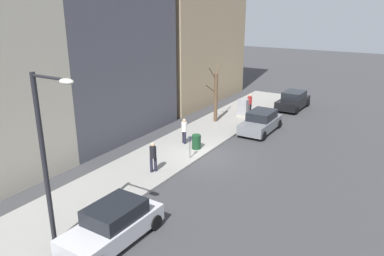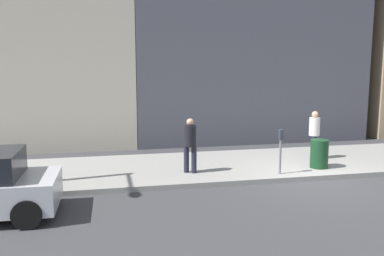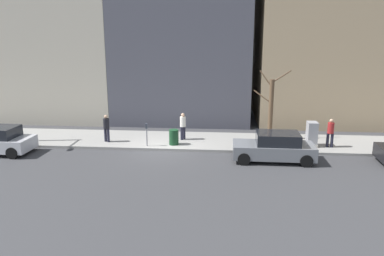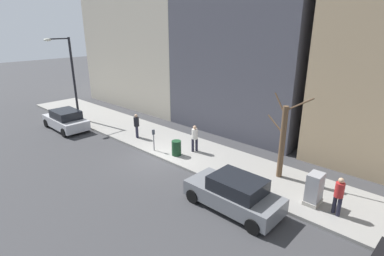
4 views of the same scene
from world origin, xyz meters
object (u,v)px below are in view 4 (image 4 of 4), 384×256
(office_block_center, at_px, (265,5))
(pedestrian_far_corner, at_px, (137,124))
(pedestrian_near_meter, at_px, (339,194))
(office_tower_right, at_px, (171,11))
(parked_car_silver, at_px, (66,120))
(utility_box, at_px, (314,189))
(bare_tree, at_px, (283,140))
(parked_car_grey, at_px, (234,194))
(pedestrian_midblock, at_px, (195,137))
(parking_meter, at_px, (154,138))
(streetlamp, at_px, (70,72))
(trash_bin, at_px, (176,148))

(office_block_center, bearing_deg, pedestrian_far_corner, 157.80)
(pedestrian_near_meter, xyz_separation_m, office_tower_right, (10.58, 20.64, 7.79))
(pedestrian_far_corner, bearing_deg, parked_car_silver, 50.76)
(utility_box, height_order, bare_tree, bare_tree)
(office_block_center, height_order, office_tower_right, office_block_center)
(parked_car_grey, height_order, parked_car_silver, same)
(pedestrian_near_meter, xyz_separation_m, pedestrian_midblock, (0.89, 8.62, 0.00))
(parked_car_silver, distance_m, parking_meter, 8.42)
(parked_car_grey, height_order, pedestrian_far_corner, pedestrian_far_corner)
(streetlamp, relative_size, pedestrian_midblock, 3.92)
(parked_car_silver, distance_m, bare_tree, 16.06)
(parked_car_grey, height_order, utility_box, utility_box)
(parked_car_grey, distance_m, parking_meter, 7.29)
(streetlamp, bearing_deg, trash_bin, -86.84)
(parking_meter, bearing_deg, pedestrian_midblock, -50.21)
(trash_bin, distance_m, pedestrian_near_meter, 9.05)
(office_tower_right, bearing_deg, trash_bin, -133.07)
(utility_box, height_order, pedestrian_midblock, pedestrian_midblock)
(pedestrian_midblock, bearing_deg, bare_tree, -51.16)
(streetlamp, relative_size, office_tower_right, 0.37)
(parking_meter, bearing_deg, trash_bin, -73.51)
(pedestrian_midblock, bearing_deg, parked_car_silver, 140.52)
(parking_meter, height_order, pedestrian_near_meter, pedestrian_near_meter)
(pedestrian_far_corner, distance_m, office_tower_right, 15.13)
(trash_bin, bearing_deg, utility_box, -87.15)
(parked_car_silver, height_order, trash_bin, parked_car_silver)
(bare_tree, distance_m, pedestrian_near_meter, 3.72)
(streetlamp, xyz_separation_m, pedestrian_far_corner, (0.87, -7.04, -2.93))
(streetlamp, relative_size, office_block_center, 0.36)
(parked_car_silver, bearing_deg, office_block_center, -37.64)
(streetlamp, relative_size, bare_tree, 1.52)
(parking_meter, bearing_deg, pedestrian_near_meter, -86.11)
(parked_car_silver, bearing_deg, streetlamp, 45.03)
(bare_tree, bearing_deg, office_block_center, 37.30)
(parking_meter, distance_m, pedestrian_far_corner, 2.70)
(parked_car_grey, bearing_deg, utility_box, -44.29)
(parked_car_silver, xyz_separation_m, parking_meter, (1.62, -8.26, 0.24))
(pedestrian_midblock, bearing_deg, utility_box, -62.77)
(parked_car_silver, height_order, bare_tree, bare_tree)
(parking_meter, bearing_deg, parked_car_grey, -102.76)
(pedestrian_midblock, height_order, office_block_center, office_block_center)
(streetlamp, height_order, pedestrian_midblock, streetlamp)
(pedestrian_near_meter, height_order, office_block_center, office_block_center)
(bare_tree, bearing_deg, trash_bin, 106.56)
(parked_car_silver, xyz_separation_m, office_block_center, (11.73, -9.50, 8.18))
(streetlamp, relative_size, trash_bin, 7.22)
(parked_car_grey, xyz_separation_m, office_tower_right, (12.91, 17.19, 8.14))
(parked_car_grey, relative_size, utility_box, 2.95)
(streetlamp, bearing_deg, parked_car_grey, -94.92)
(parked_car_silver, relative_size, streetlamp, 0.65)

